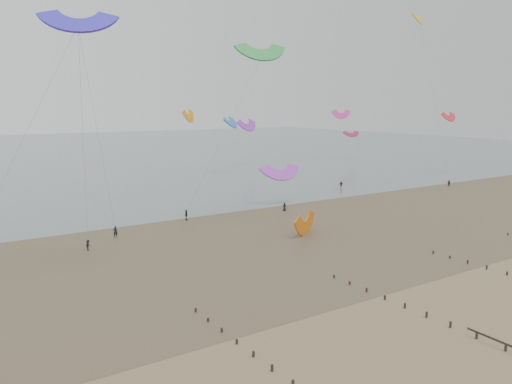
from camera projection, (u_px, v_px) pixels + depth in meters
ground at (388, 323)px, 46.52m from camera, size 500.00×500.00×0.00m
sea_and_shore at (189, 244)px, 72.77m from camera, size 500.00×665.00×0.03m
kitesurfer_lead at (115, 232)px, 76.51m from camera, size 0.75×0.60×1.78m
kitesurfers at (245, 209)px, 93.15m from camera, size 105.66×22.39×1.88m
grounded_kite at (306, 234)px, 78.73m from camera, size 8.45×7.91×3.70m
kites_airborne at (64, 99)px, 107.71m from camera, size 217.29×105.08×43.47m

